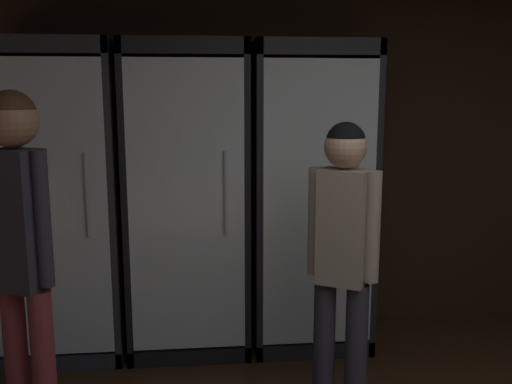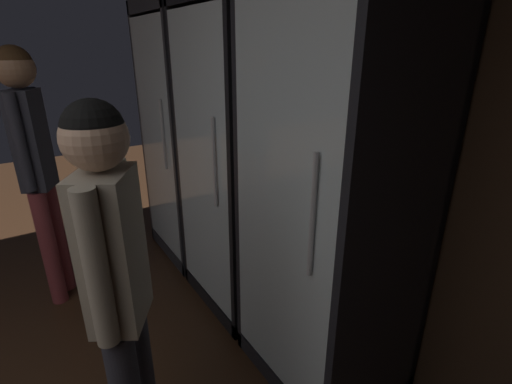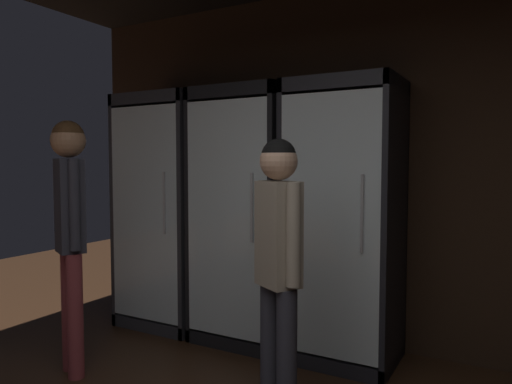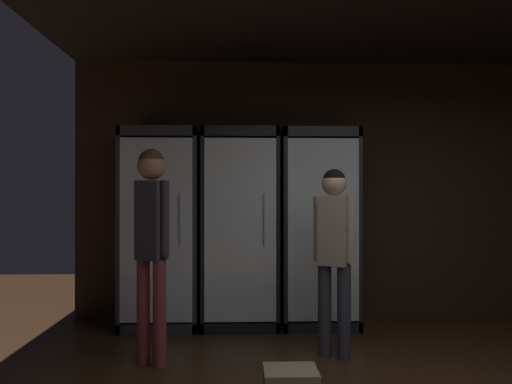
{
  "view_description": "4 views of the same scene",
  "coord_description": "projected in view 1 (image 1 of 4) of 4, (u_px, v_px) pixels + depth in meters",
  "views": [
    {
      "loc": [
        -1.12,
        -0.92,
        1.69
      ],
      "look_at": [
        -0.8,
        2.3,
        1.12
      ],
      "focal_mm": 38.97,
      "sensor_mm": 36.0,
      "label": 1
    },
    {
      "loc": [
        0.78,
        1.49,
        1.71
      ],
      "look_at": [
        -0.94,
        2.59,
        0.9
      ],
      "focal_mm": 26.28,
      "sensor_mm": 36.0,
      "label": 2
    },
    {
      "loc": [
        0.72,
        -0.63,
        1.43
      ],
      "look_at": [
        -1.02,
        2.5,
        1.21
      ],
      "focal_mm": 33.55,
      "sensor_mm": 36.0,
      "label": 3
    },
    {
      "loc": [
        -1.21,
        -2.35,
        1.35
      ],
      "look_at": [
        -1.05,
        2.49,
        1.37
      ],
      "focal_mm": 34.27,
      "sensor_mm": 36.0,
      "label": 4
    }
  ],
  "objects": [
    {
      "name": "wall_back",
      "position": [
        355.0,
        134.0,
        4.03
      ],
      "size": [
        6.0,
        0.06,
        2.8
      ],
      "primitive_type": "cube",
      "color": "black",
      "rests_on": "ground"
    },
    {
      "name": "cooler_far_left",
      "position": [
        63.0,
        205.0,
        3.6
      ],
      "size": [
        0.77,
        0.64,
        2.02
      ],
      "color": "#2B2B30",
      "rests_on": "ground"
    },
    {
      "name": "cooler_left",
      "position": [
        188.0,
        201.0,
        3.67
      ],
      "size": [
        0.77,
        0.64,
        2.02
      ],
      "color": "black",
      "rests_on": "ground"
    },
    {
      "name": "cooler_center",
      "position": [
        308.0,
        199.0,
        3.75
      ],
      "size": [
        0.77,
        0.64,
        2.02
      ],
      "color": "black",
      "rests_on": "ground"
    },
    {
      "name": "shopper_near",
      "position": [
        20.0,
        235.0,
        2.43
      ],
      "size": [
        0.3,
        0.23,
        1.71
      ],
      "color": "brown",
      "rests_on": "ground"
    },
    {
      "name": "shopper_far",
      "position": [
        343.0,
        247.0,
        2.74
      ],
      "size": [
        0.32,
        0.26,
        1.56
      ],
      "color": "#2D2D38",
      "rests_on": "ground"
    }
  ]
}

